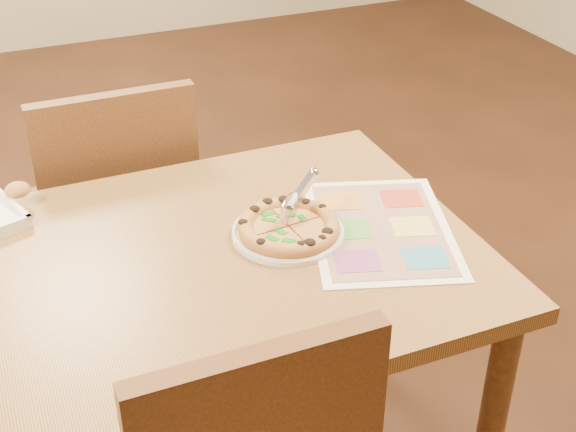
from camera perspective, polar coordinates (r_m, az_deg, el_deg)
name	(u,v)px	position (r m, az deg, el deg)	size (l,w,h in m)	color
dining_table	(175,298)	(1.73, -8.01, -5.80)	(1.30, 0.85, 0.72)	olive
chair_far	(117,194)	(2.26, -12.07, 1.53)	(0.42, 0.42, 0.47)	brown
plate	(288,233)	(1.75, 0.00, -1.21)	(0.25, 0.25, 0.01)	white
pizza	(289,227)	(1.74, 0.05, -0.81)	(0.22, 0.22, 0.03)	gold
pizza_cutter	(298,196)	(1.74, 0.73, 1.42)	(0.12, 0.09, 0.08)	silver
menu	(381,228)	(1.79, 6.60, -0.89)	(0.31, 0.43, 0.01)	white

